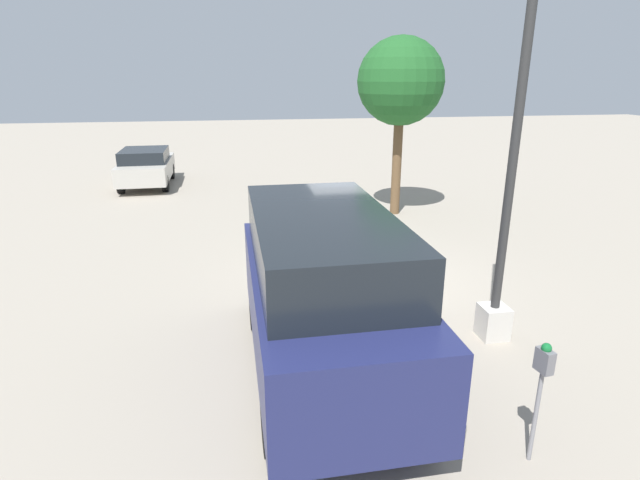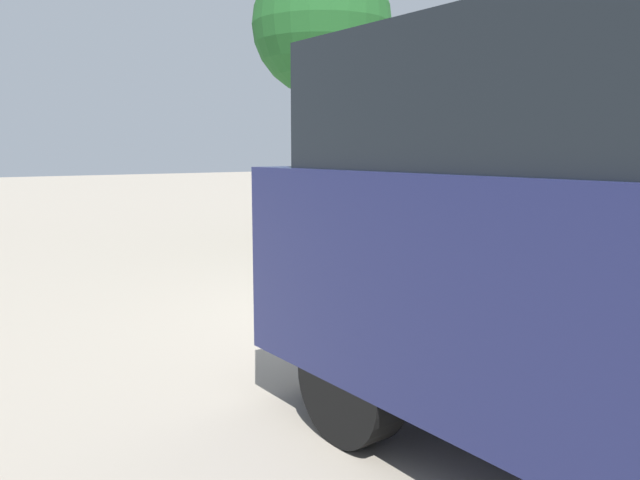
% 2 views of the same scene
% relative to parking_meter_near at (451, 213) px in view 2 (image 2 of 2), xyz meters
% --- Properties ---
extents(ground_plane, '(80.00, 80.00, 0.00)m').
position_rel_parking_meter_near_xyz_m(ground_plane, '(0.42, -0.55, -1.06)').
color(ground_plane, gray).
extents(parking_meter_near, '(0.21, 0.14, 1.43)m').
position_rel_parking_meter_near_xyz_m(parking_meter_near, '(0.00, 0.00, 0.00)').
color(parking_meter_near, gray).
rests_on(parking_meter_near, ground).
extents(street_tree, '(2.54, 2.54, 5.24)m').
position_rel_parking_meter_near_xyz_m(street_tree, '(-4.92, 1.81, 2.88)').
color(street_tree, brown).
rests_on(street_tree, ground).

